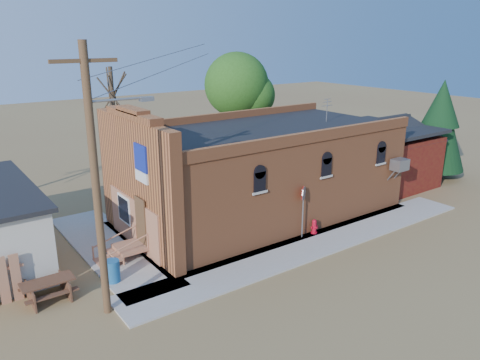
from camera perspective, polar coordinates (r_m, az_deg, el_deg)
ground at (r=20.25m, az=8.05°, el=-9.74°), size 120.00×120.00×0.00m
sidewalk_south at (r=21.76m, az=9.30°, el=-7.70°), size 19.00×2.20×0.08m
sidewalk_west at (r=21.89m, az=-15.59°, el=-7.98°), size 2.60×10.00×0.08m
brick_bar at (r=24.27m, az=2.16°, el=0.94°), size 16.40×7.97×6.30m
red_shed at (r=31.16m, az=16.65°, el=3.72°), size 5.40×6.40×4.30m
utility_pole at (r=15.42m, az=-17.03°, el=0.11°), size 3.12×0.26×9.00m
tree_bare_near at (r=27.82m, az=-15.32°, el=10.04°), size 2.80×2.80×7.65m
tree_leafy at (r=32.50m, az=-0.41°, el=11.51°), size 4.40×4.40×8.15m
evergreen_tree at (r=33.32m, az=23.18°, el=6.42°), size 3.60×3.60×6.50m
fire_hydrant at (r=22.65m, az=9.03°, el=-5.61°), size 0.39×0.37×0.70m
stop_sign at (r=21.58m, az=7.73°, el=-2.23°), size 0.58×0.45×2.50m
trash_barrel at (r=18.82m, az=-15.27°, el=-10.64°), size 0.70×0.70×0.87m
picnic_table at (r=18.48m, az=-22.37°, el=-11.99°), size 1.81×1.41×0.75m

